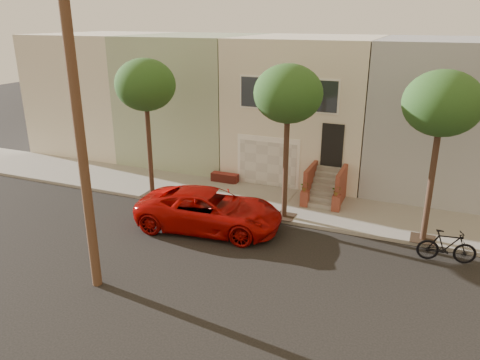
% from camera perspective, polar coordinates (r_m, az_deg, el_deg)
% --- Properties ---
extents(ground, '(90.00, 90.00, 0.00)m').
position_cam_1_polar(ground, '(16.70, -1.99, -9.44)').
color(ground, black).
rests_on(ground, ground).
extents(sidewalk, '(40.00, 3.70, 0.15)m').
position_cam_1_polar(sidewalk, '(21.17, 4.04, -2.78)').
color(sidewalk, gray).
rests_on(sidewalk, ground).
extents(house_row, '(33.10, 11.70, 7.00)m').
position_cam_1_polar(house_row, '(25.60, 8.52, 9.30)').
color(house_row, beige).
rests_on(house_row, sidewalk).
extents(tree_left, '(2.70, 2.57, 6.30)m').
position_cam_1_polar(tree_left, '(20.94, -11.65, 11.35)').
color(tree_left, '#2D2116').
rests_on(tree_left, sidewalk).
extents(tree_mid, '(2.70, 2.57, 6.30)m').
position_cam_1_polar(tree_mid, '(18.14, 5.96, 10.44)').
color(tree_mid, '#2D2116').
rests_on(tree_mid, sidewalk).
extents(tree_right, '(2.70, 2.57, 6.30)m').
position_cam_1_polar(tree_right, '(17.39, 23.75, 8.53)').
color(tree_right, '#2D2116').
rests_on(tree_right, sidewalk).
extents(pickup_truck, '(6.07, 3.32, 1.61)m').
position_cam_1_polar(pickup_truck, '(18.49, -3.78, -3.71)').
color(pickup_truck, '#A60906').
rests_on(pickup_truck, ground).
extents(motorcycle, '(2.02, 0.82, 1.18)m').
position_cam_1_polar(motorcycle, '(17.64, 24.21, -7.48)').
color(motorcycle, black).
rests_on(motorcycle, ground).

